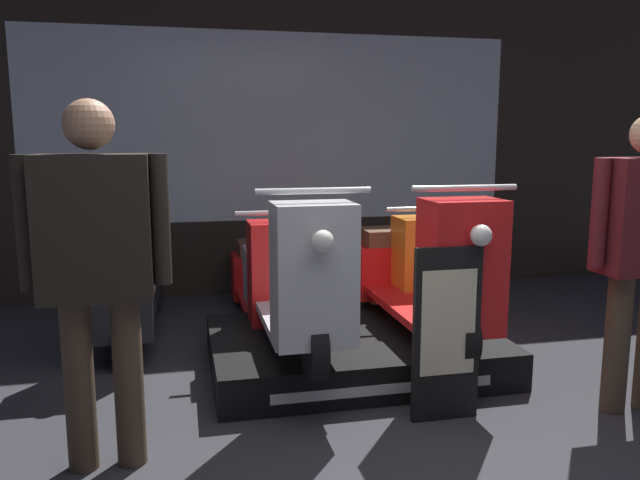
{
  "coord_description": "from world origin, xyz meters",
  "views": [
    {
      "loc": [
        -0.87,
        -2.3,
        1.47
      ],
      "look_at": [
        0.07,
        1.9,
        0.75
      ],
      "focal_mm": 35.0,
      "sensor_mm": 36.0,
      "label": 1
    }
  ],
  "objects_px": {
    "scooter_display_right": "(419,274)",
    "price_sign_board": "(446,334)",
    "scooter_backrow_2": "(396,273)",
    "scooter_display_left": "(293,280)",
    "scooter_backrow_0": "(127,287)",
    "scooter_backrow_1": "(268,280)",
    "person_left_browsing": "(97,255)"
  },
  "relations": [
    {
      "from": "scooter_display_right",
      "to": "price_sign_board",
      "type": "xyz_separation_m",
      "value": [
        -0.14,
        -0.75,
        -0.15
      ]
    },
    {
      "from": "scooter_backrow_2",
      "to": "scooter_display_left",
      "type": "bearing_deg",
      "value": -134.94
    },
    {
      "from": "scooter_display_left",
      "to": "scooter_backrow_0",
      "type": "xyz_separation_m",
      "value": [
        -1.05,
        1.03,
        -0.23
      ]
    },
    {
      "from": "scooter_display_left",
      "to": "scooter_display_right",
      "type": "distance_m",
      "value": 0.81
    },
    {
      "from": "scooter_backrow_1",
      "to": "scooter_display_right",
      "type": "bearing_deg",
      "value": -51.28
    },
    {
      "from": "scooter_backrow_2",
      "to": "price_sign_board",
      "type": "bearing_deg",
      "value": -101.34
    },
    {
      "from": "person_left_browsing",
      "to": "scooter_backrow_2",
      "type": "bearing_deg",
      "value": 42.8
    },
    {
      "from": "scooter_display_right",
      "to": "scooter_backrow_0",
      "type": "bearing_deg",
      "value": 151.1
    },
    {
      "from": "person_left_browsing",
      "to": "price_sign_board",
      "type": "bearing_deg",
      "value": 3.55
    },
    {
      "from": "scooter_display_right",
      "to": "scooter_backrow_2",
      "type": "bearing_deg",
      "value": 78.25
    },
    {
      "from": "scooter_display_left",
      "to": "scooter_backrow_1",
      "type": "relative_size",
      "value": 1.0
    },
    {
      "from": "scooter_display_right",
      "to": "scooter_backrow_1",
      "type": "relative_size",
      "value": 1.0
    },
    {
      "from": "scooter_display_right",
      "to": "person_left_browsing",
      "type": "height_order",
      "value": "person_left_browsing"
    },
    {
      "from": "scooter_display_right",
      "to": "price_sign_board",
      "type": "relative_size",
      "value": 1.94
    },
    {
      "from": "scooter_backrow_0",
      "to": "scooter_backrow_2",
      "type": "relative_size",
      "value": 1.0
    },
    {
      "from": "scooter_display_left",
      "to": "price_sign_board",
      "type": "relative_size",
      "value": 1.94
    },
    {
      "from": "scooter_backrow_2",
      "to": "person_left_browsing",
      "type": "distance_m",
      "value": 2.83
    },
    {
      "from": "scooter_display_right",
      "to": "scooter_backrow_1",
      "type": "distance_m",
      "value": 1.33
    },
    {
      "from": "scooter_display_left",
      "to": "scooter_backrow_2",
      "type": "relative_size",
      "value": 1.0
    },
    {
      "from": "scooter_display_right",
      "to": "scooter_backrow_2",
      "type": "height_order",
      "value": "scooter_display_right"
    },
    {
      "from": "scooter_backrow_2",
      "to": "scooter_display_right",
      "type": "bearing_deg",
      "value": -101.75
    },
    {
      "from": "scooter_backrow_0",
      "to": "price_sign_board",
      "type": "relative_size",
      "value": 1.94
    },
    {
      "from": "scooter_display_right",
      "to": "person_left_browsing",
      "type": "distance_m",
      "value": 2.04
    },
    {
      "from": "scooter_backrow_0",
      "to": "scooter_backrow_2",
      "type": "xyz_separation_m",
      "value": [
        2.07,
        0.0,
        0.0
      ]
    },
    {
      "from": "scooter_backrow_1",
      "to": "price_sign_board",
      "type": "bearing_deg",
      "value": -69.03
    },
    {
      "from": "scooter_display_left",
      "to": "scooter_backrow_2",
      "type": "height_order",
      "value": "scooter_display_left"
    },
    {
      "from": "price_sign_board",
      "to": "scooter_backrow_1",
      "type": "bearing_deg",
      "value": 110.97
    },
    {
      "from": "scooter_backrow_2",
      "to": "person_left_browsing",
      "type": "xyz_separation_m",
      "value": [
        -2.03,
        -1.88,
        0.58
      ]
    },
    {
      "from": "scooter_backrow_0",
      "to": "price_sign_board",
      "type": "height_order",
      "value": "scooter_backrow_0"
    },
    {
      "from": "scooter_backrow_1",
      "to": "scooter_display_left",
      "type": "bearing_deg",
      "value": -89.31
    },
    {
      "from": "scooter_display_left",
      "to": "price_sign_board",
      "type": "xyz_separation_m",
      "value": [
        0.67,
        -0.75,
        -0.15
      ]
    },
    {
      "from": "scooter_display_left",
      "to": "price_sign_board",
      "type": "bearing_deg",
      "value": -48.28
    }
  ]
}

